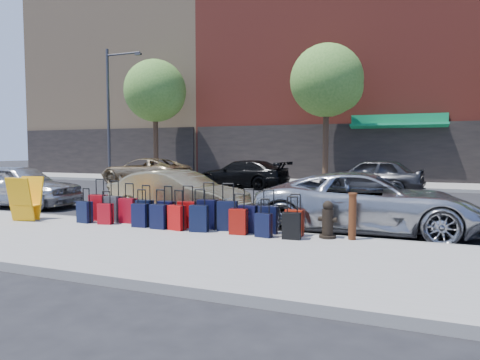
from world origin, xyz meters
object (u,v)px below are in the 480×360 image
at_px(streetlight, 111,106).
at_px(car_near_0, 18,186).
at_px(tree_center, 329,82).
at_px(car_far_1, 242,174).
at_px(car_near_2, 368,202).
at_px(bollard, 352,216).
at_px(fire_hydrant, 328,221).
at_px(car_far_0, 145,171).
at_px(tree_left, 157,92).
at_px(car_near_1, 178,195).
at_px(display_rack, 25,199).
at_px(suitcase_front_5, 187,214).
at_px(car_far_2, 371,175).

height_order(streetlight, car_near_0, streetlight).
distance_m(tree_center, car_far_1, 6.70).
bearing_deg(car_near_2, bollard, 172.54).
height_order(fire_hydrant, car_near_0, car_near_0).
distance_m(streetlight, car_far_0, 5.78).
bearing_deg(bollard, car_near_2, 85.19).
bearing_deg(bollard, car_far_0, 137.57).
xyz_separation_m(streetlight, car_far_0, (3.76, -1.93, -3.94)).
bearing_deg(car_far_0, fire_hydrant, 51.95).
height_order(tree_left, car_near_1, tree_left).
height_order(bollard, display_rack, display_rack).
bearing_deg(fire_hydrant, bollard, 8.52).
distance_m(bollard, display_rack, 7.81).
height_order(tree_center, display_rack, tree_center).
bearing_deg(suitcase_front_5, tree_center, 78.08).
distance_m(streetlight, car_far_1, 10.72).
distance_m(display_rack, car_near_2, 8.26).
height_order(suitcase_front_5, car_far_2, car_far_2).
height_order(streetlight, fire_hydrant, streetlight).
height_order(bollard, car_far_2, car_far_2).
xyz_separation_m(tree_left, streetlight, (-2.94, -0.70, -0.75)).
relative_size(fire_hydrant, bollard, 0.81).
distance_m(suitcase_front_5, car_far_2, 11.72).
xyz_separation_m(tree_center, car_far_0, (-9.68, -2.63, -4.69)).
bearing_deg(tree_left, car_far_2, -13.02).
relative_size(streetlight, display_rack, 7.45).
bearing_deg(display_rack, car_near_0, 129.40).
relative_size(tree_left, bollard, 7.95).
distance_m(streetlight, car_near_1, 17.02).
bearing_deg(fire_hydrant, car_far_2, 97.56).
bearing_deg(car_far_0, car_far_1, 92.51).
bearing_deg(streetlight, car_near_1, -45.51).
xyz_separation_m(car_near_0, car_far_0, (-1.72, 9.76, 0.00)).
distance_m(tree_left, bollard, 20.24).
bearing_deg(streetlight, display_rack, -58.60).
height_order(car_near_1, car_near_2, car_near_2).
distance_m(fire_hydrant, car_near_2, 1.78).
bearing_deg(suitcase_front_5, car_near_2, 14.74).
bearing_deg(tree_left, suitcase_front_5, -55.25).
bearing_deg(car_near_2, tree_left, 44.68).
height_order(tree_left, car_far_0, tree_left).
bearing_deg(car_far_0, car_near_2, 57.67).
height_order(tree_left, car_near_2, tree_left).
bearing_deg(bollard, display_rack, -174.89).
xyz_separation_m(tree_center, streetlight, (-13.44, -0.70, -0.75)).
height_order(streetlight, car_far_1, streetlight).
bearing_deg(suitcase_front_5, car_far_0, 118.30).
bearing_deg(car_far_1, display_rack, 1.84).
height_order(car_near_1, car_far_2, car_far_2).
height_order(display_rack, car_far_0, car_far_0).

